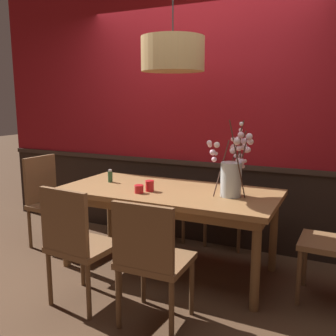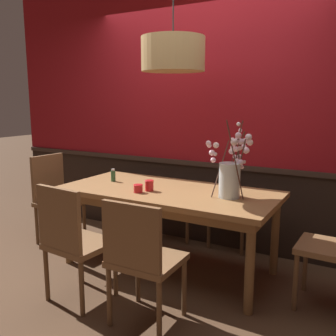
# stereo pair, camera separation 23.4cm
# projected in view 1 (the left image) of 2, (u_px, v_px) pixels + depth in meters

# --- Properties ---
(ground_plane) EXTENTS (24.00, 24.00, 0.00)m
(ground_plane) POSITION_uv_depth(u_px,v_px,m) (168.00, 268.00, 3.49)
(ground_plane) COLOR #4C3321
(back_wall) EXTENTS (5.23, 0.14, 2.99)m
(back_wall) POSITION_uv_depth(u_px,v_px,m) (201.00, 106.00, 3.94)
(back_wall) COLOR black
(back_wall) RESTS_ON ground
(dining_table) EXTENTS (1.95, 0.92, 0.75)m
(dining_table) POSITION_uv_depth(u_px,v_px,m) (168.00, 198.00, 3.37)
(dining_table) COLOR olive
(dining_table) RESTS_ON ground
(chair_near_side_left) EXTENTS (0.48, 0.45, 0.93)m
(chair_near_side_left) POSITION_uv_depth(u_px,v_px,m) (76.00, 241.00, 2.76)
(chair_near_side_left) COLOR brown
(chair_near_side_left) RESTS_ON ground
(chair_head_west_end) EXTENTS (0.44, 0.46, 0.96)m
(chair_head_west_end) POSITION_uv_depth(u_px,v_px,m) (48.00, 197.00, 3.98)
(chair_head_west_end) COLOR brown
(chair_head_west_end) RESTS_ON ground
(chair_near_side_right) EXTENTS (0.46, 0.43, 0.90)m
(chair_near_side_right) POSITION_uv_depth(u_px,v_px,m) (151.00, 256.00, 2.50)
(chair_near_side_right) COLOR brown
(chair_near_side_right) RESTS_ON ground
(chair_far_side_left) EXTENTS (0.46, 0.45, 0.91)m
(chair_far_side_left) POSITION_uv_depth(u_px,v_px,m) (175.00, 191.00, 4.28)
(chair_far_side_left) COLOR brown
(chair_far_side_left) RESTS_ON ground
(chair_far_side_right) EXTENTS (0.44, 0.40, 0.93)m
(chair_far_side_right) POSITION_uv_depth(u_px,v_px,m) (230.00, 196.00, 4.02)
(chair_far_side_right) COLOR brown
(chair_far_side_right) RESTS_ON ground
(vase_with_blossoms) EXTENTS (0.38, 0.30, 0.64)m
(vase_with_blossoms) POSITION_uv_depth(u_px,v_px,m) (232.00, 173.00, 3.09)
(vase_with_blossoms) COLOR silver
(vase_with_blossoms) RESTS_ON dining_table
(candle_holder_nearer_center) EXTENTS (0.08, 0.08, 0.10)m
(candle_holder_nearer_center) POSITION_uv_depth(u_px,v_px,m) (150.00, 186.00, 3.28)
(candle_holder_nearer_center) COLOR red
(candle_holder_nearer_center) RESTS_ON dining_table
(candle_holder_nearer_edge) EXTENTS (0.08, 0.08, 0.07)m
(candle_holder_nearer_edge) POSITION_uv_depth(u_px,v_px,m) (139.00, 189.00, 3.22)
(candle_holder_nearer_edge) COLOR red
(candle_holder_nearer_edge) RESTS_ON dining_table
(condiment_bottle) EXTENTS (0.04, 0.04, 0.12)m
(condiment_bottle) POSITION_uv_depth(u_px,v_px,m) (110.00, 176.00, 3.64)
(condiment_bottle) COLOR #2D5633
(condiment_bottle) RESTS_ON dining_table
(pendant_lamp) EXTENTS (0.54, 0.54, 1.20)m
(pendant_lamp) POSITION_uv_depth(u_px,v_px,m) (173.00, 54.00, 3.18)
(pendant_lamp) COLOR tan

